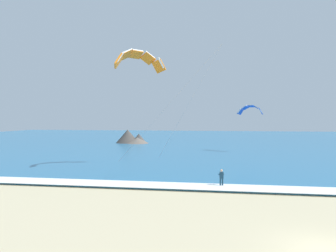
{
  "coord_description": "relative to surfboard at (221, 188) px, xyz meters",
  "views": [
    {
      "loc": [
        -5.33,
        -15.11,
        6.34
      ],
      "look_at": [
        -9.96,
        15.07,
        5.53
      ],
      "focal_mm": 32.62,
      "sensor_mm": 36.0,
      "label": 1
    }
  ],
  "objects": [
    {
      "name": "sea",
      "position": [
        4.71,
        58.32,
        0.07
      ],
      "size": [
        200.0,
        120.0,
        0.2
      ],
      "primitive_type": "cube",
      "color": "teal",
      "rests_on": "ground"
    },
    {
      "name": "kitesurfer",
      "position": [
        -0.0,
        0.02,
        0.91
      ],
      "size": [
        0.55,
        0.55,
        1.69
      ],
      "color": "#143347",
      "rests_on": "ground"
    },
    {
      "name": "kite_primary",
      "position": [
        -10.14,
        9.47,
        13.7
      ],
      "size": [
        12.56,
        11.63,
        13.69
      ],
      "color": "orange"
    },
    {
      "name": "surf_foam",
      "position": [
        4.71,
        -0.68,
        0.19
      ],
      "size": [
        200.0,
        2.67,
        0.04
      ],
      "primitive_type": "cube",
      "color": "white",
      "rests_on": "sea"
    },
    {
      "name": "surfboard",
      "position": [
        0.0,
        0.0,
        0.0
      ],
      "size": [
        0.57,
        1.44,
        0.09
      ],
      "color": "yellow",
      "rests_on": "ground"
    },
    {
      "name": "kite_distant",
      "position": [
        5.87,
        29.65,
        7.99
      ],
      "size": [
        4.48,
        3.48,
        1.84
      ],
      "color": "blue"
    },
    {
      "name": "headland_left",
      "position": [
        -20.68,
        44.79,
        1.38
      ],
      "size": [
        8.86,
        7.07,
        3.48
      ],
      "color": "#47423D",
      "rests_on": "ground"
    }
  ]
}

